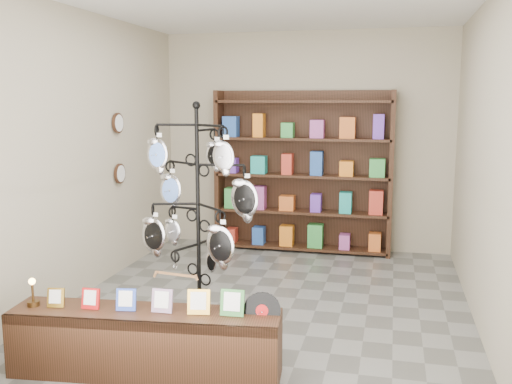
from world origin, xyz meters
TOP-DOWN VIEW (x-y plane):
  - ground at (0.00, 0.00)m, footprint 5.00×5.00m
  - room_envelope at (0.00, 0.00)m, footprint 5.00×5.00m
  - display_tree at (-0.41, -0.85)m, footprint 1.07×1.03m
  - front_shelf at (-0.57, -1.62)m, footprint 2.08×0.63m
  - back_shelving at (0.00, 2.30)m, footprint 2.42×0.36m
  - wall_clocks at (-1.97, 0.80)m, footprint 0.03×0.24m

SIDE VIEW (x-z plane):
  - ground at x=0.00m, z-range 0.00..0.00m
  - front_shelf at x=-0.57m, z-range -0.11..0.61m
  - back_shelving at x=0.00m, z-range -0.07..2.13m
  - display_tree at x=-0.41m, z-range 0.16..2.22m
  - wall_clocks at x=-1.97m, z-range 1.08..1.92m
  - room_envelope at x=0.00m, z-range -0.65..4.35m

